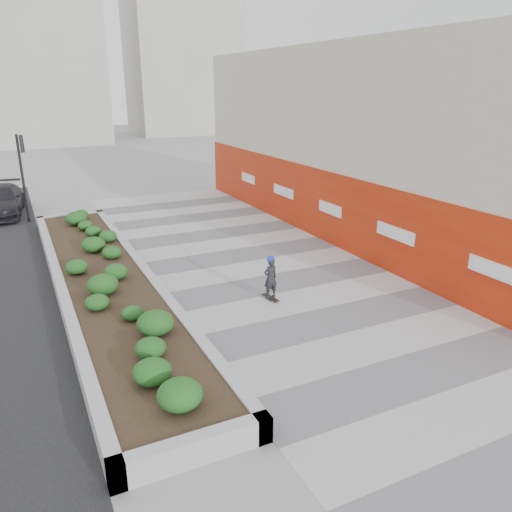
# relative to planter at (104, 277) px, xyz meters

# --- Properties ---
(ground) EXTENTS (160.00, 160.00, 0.00)m
(ground) POSITION_rel_planter_xyz_m (5.50, -7.00, -0.42)
(ground) COLOR gray
(ground) RESTS_ON ground
(walkway) EXTENTS (8.00, 36.00, 0.01)m
(walkway) POSITION_rel_planter_xyz_m (5.50, -4.00, -0.41)
(walkway) COLOR #A8A8AD
(walkway) RESTS_ON ground
(building) EXTENTS (6.04, 24.08, 8.00)m
(building) POSITION_rel_planter_xyz_m (12.48, 1.98, 3.56)
(building) COLOR beige
(building) RESTS_ON ground
(planter) EXTENTS (3.00, 18.00, 0.90)m
(planter) POSITION_rel_planter_xyz_m (0.00, 0.00, 0.00)
(planter) COLOR #9E9EA0
(planter) RESTS_ON ground
(traffic_signal_near) EXTENTS (0.33, 0.28, 4.20)m
(traffic_signal_near) POSITION_rel_planter_xyz_m (-1.73, 10.50, 2.34)
(traffic_signal_near) COLOR black
(traffic_signal_near) RESTS_ON ground
(distant_bldg_north_l) EXTENTS (16.00, 12.00, 20.00)m
(distant_bldg_north_l) POSITION_rel_planter_xyz_m (0.50, 48.00, 9.58)
(distant_bldg_north_l) COLOR #ADAAA3
(distant_bldg_north_l) RESTS_ON ground
(distant_bldg_north_r) EXTENTS (14.00, 10.00, 24.00)m
(distant_bldg_north_r) POSITION_rel_planter_xyz_m (20.50, 53.00, 11.58)
(distant_bldg_north_r) COLOR #ADAAA3
(distant_bldg_north_r) RESTS_ON ground
(manhole_cover) EXTENTS (0.44, 0.44, 0.01)m
(manhole_cover) POSITION_rel_planter_xyz_m (6.00, -4.00, -0.42)
(manhole_cover) COLOR #595654
(manhole_cover) RESTS_ON ground
(skateboarder) EXTENTS (0.51, 0.74, 1.45)m
(skateboarder) POSITION_rel_planter_xyz_m (4.51, -3.11, 0.31)
(skateboarder) COLOR beige
(skateboarder) RESTS_ON ground
(car_dark) EXTENTS (2.62, 5.32, 1.49)m
(car_dark) POSITION_rel_planter_xyz_m (-3.00, 12.53, 0.32)
(car_dark) COLOR black
(car_dark) RESTS_ON ground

